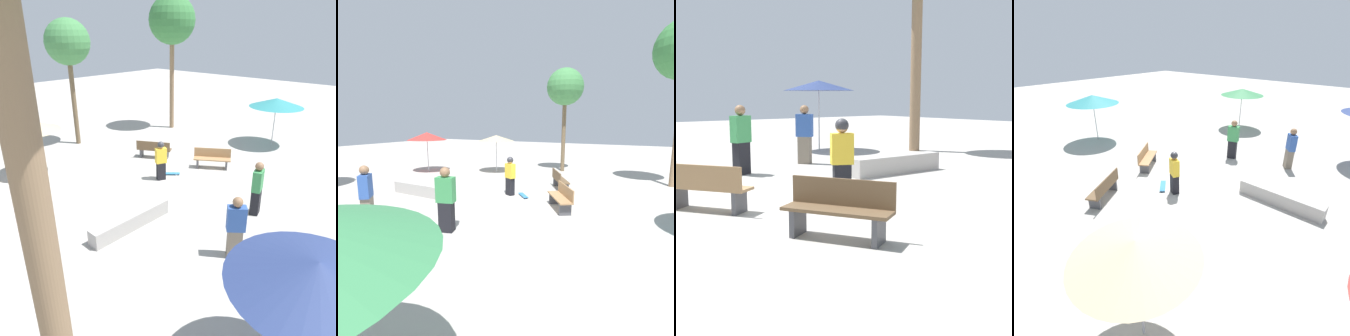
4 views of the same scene
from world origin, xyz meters
TOP-DOWN VIEW (x-y plane):
  - ground_plane at (0.00, 0.00)m, footprint 60.00×60.00m
  - skater_main at (0.48, -0.87)m, footprint 0.49×0.40m
  - skateboard at (-0.11, -0.89)m, footprint 0.68×0.73m
  - concrete_ledge at (3.69, 0.87)m, footprint 2.85×0.49m
  - bench_near at (-1.06, -2.77)m, footprint 1.16×1.61m
  - bench_far at (-1.91, -0.05)m, footprint 1.24×1.58m
  - shade_umbrella_red at (7.29, -3.28)m, footprint 2.33×2.33m
  - shade_umbrella_tan at (3.49, -5.04)m, footprint 2.16×2.16m
  - palm_tree_center_right at (0.05, -7.33)m, footprint 2.17×2.17m
  - bystander_watching at (2.79, 3.91)m, footprint 0.51×0.54m
  - bystander_far at (0.38, 3.25)m, footprint 0.55×0.39m

SIDE VIEW (x-z plane):
  - ground_plane at x=0.00m, z-range 0.00..0.00m
  - skateboard at x=-0.11m, z-range 0.02..0.09m
  - concrete_ledge at x=3.69m, z-range 0.00..0.48m
  - bench_near at x=-1.06m, z-range 0.00..0.85m
  - bench_far at x=-1.91m, z-range 0.00..0.85m
  - skater_main at x=0.48m, z-range 0.06..1.67m
  - bystander_watching at x=2.79m, z-range 0.00..1.76m
  - bystander_far at x=0.38m, z-range 0.00..1.80m
  - shade_umbrella_tan at x=3.49m, z-range 0.95..3.19m
  - shade_umbrella_red at x=7.29m, z-range 0.97..3.38m
  - palm_tree_center_right at x=0.05m, z-range 1.93..8.09m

